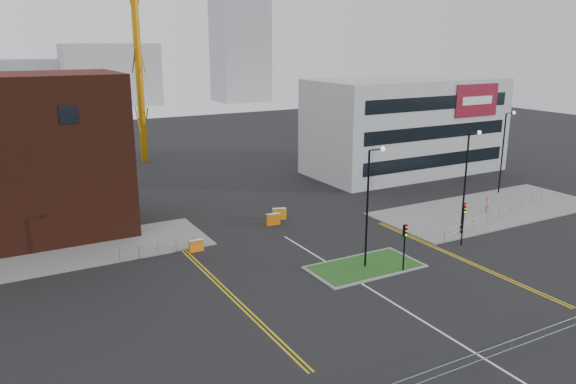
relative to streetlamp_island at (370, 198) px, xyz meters
name	(u,v)px	position (x,y,z in m)	size (l,w,h in m)	color
ground	(416,317)	(-2.22, -8.00, -5.41)	(200.00, 200.00, 0.00)	black
pavement_left	(31,259)	(-22.22, 14.00, -5.35)	(28.00, 8.00, 0.12)	slate
pavement_right	(489,209)	(19.78, 6.00, -5.35)	(24.00, 10.00, 0.12)	slate
island_kerb	(365,267)	(-0.22, 0.00, -5.37)	(8.60, 4.60, 0.08)	slate
grass_island	(365,267)	(-0.22, 0.00, -5.35)	(8.00, 4.00, 0.12)	#1B4617
office_block	(405,126)	(23.79, 23.97, 0.59)	(25.00, 12.20, 12.00)	#ADAFB2
streetlamp_island	(370,198)	(0.00, 0.00, 0.00)	(1.46, 0.36, 9.18)	black
streetlamp_right_near	(468,175)	(12.00, 2.00, 0.00)	(1.46, 0.36, 9.18)	black
streetlamp_right_far	(504,146)	(26.00, 10.00, 0.00)	(1.46, 0.36, 9.18)	black
traffic_light_island	(405,239)	(1.78, -2.02, -2.85)	(0.28, 0.33, 3.65)	black
traffic_light_right	(464,216)	(9.78, -0.02, -2.85)	(0.28, 0.33, 3.65)	black
railing_front	(495,351)	(-2.22, -14.00, -4.63)	(24.05, 0.05, 1.10)	gray
railing_left	(158,247)	(-13.22, 10.00, -4.67)	(6.05, 0.05, 1.10)	gray
railing_right	(499,211)	(18.28, 3.50, -4.63)	(19.05, 5.05, 1.10)	gray
centre_line	(396,304)	(-2.22, -6.00, -5.41)	(0.15, 30.00, 0.01)	silver
yellow_left_a	(220,287)	(-11.22, 2.00, -5.41)	(0.12, 24.00, 0.01)	gold
yellow_left_b	(224,286)	(-10.92, 2.00, -5.41)	(0.12, 24.00, 0.01)	gold
yellow_right_a	(457,258)	(7.28, -2.00, -5.41)	(0.12, 20.00, 0.01)	gold
yellow_right_b	(460,257)	(7.58, -2.00, -5.41)	(0.12, 20.00, 0.01)	gold
skyline_b	(111,75)	(7.78, 122.00, 2.59)	(24.00, 12.00, 16.00)	gray
skyline_c	(240,51)	(42.78, 117.00, 8.59)	(14.00, 12.00, 28.00)	gray
skyline_d	(34,83)	(-10.22, 132.00, 0.59)	(30.00, 12.00, 12.00)	gray
pedestrian	(487,205)	(18.68, 5.28, -4.51)	(0.66, 0.43, 1.81)	#B9777D
barrier_left	(196,245)	(-10.22, 9.39, -4.88)	(1.16, 0.39, 0.98)	orange
barrier_mid	(279,213)	(-0.27, 13.64, -4.82)	(1.37, 0.82, 1.10)	orange
barrier_right	(273,219)	(-1.58, 12.40, -4.83)	(1.32, 0.57, 1.07)	orange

